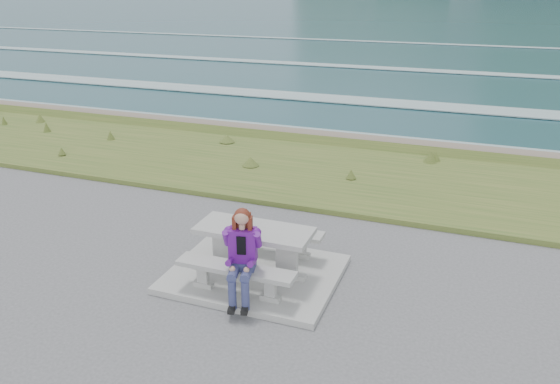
# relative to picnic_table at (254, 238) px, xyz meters

# --- Properties ---
(concrete_slab) EXTENTS (2.60, 2.10, 0.10)m
(concrete_slab) POSITION_rel_picnic_table_xyz_m (-0.00, 0.00, -0.63)
(concrete_slab) COLOR gray
(concrete_slab) RESTS_ON ground
(picnic_table) EXTENTS (1.80, 0.75, 0.75)m
(picnic_table) POSITION_rel_picnic_table_xyz_m (0.00, 0.00, 0.00)
(picnic_table) COLOR gray
(picnic_table) RESTS_ON concrete_slab
(bench_landward) EXTENTS (1.80, 0.35, 0.45)m
(bench_landward) POSITION_rel_picnic_table_xyz_m (0.00, -0.70, -0.23)
(bench_landward) COLOR gray
(bench_landward) RESTS_ON concrete_slab
(bench_seaward) EXTENTS (1.80, 0.35, 0.45)m
(bench_seaward) POSITION_rel_picnic_table_xyz_m (0.00, 0.70, -0.23)
(bench_seaward) COLOR gray
(bench_seaward) RESTS_ON concrete_slab
(grass_verge) EXTENTS (160.00, 4.50, 0.22)m
(grass_verge) POSITION_rel_picnic_table_xyz_m (-0.00, 5.00, -0.68)
(grass_verge) COLOR #375921
(grass_verge) RESTS_ON ground
(shore_drop) EXTENTS (160.00, 0.80, 2.20)m
(shore_drop) POSITION_rel_picnic_table_xyz_m (-0.00, 7.90, -0.68)
(shore_drop) COLOR #63584A
(shore_drop) RESTS_ON ground
(ocean) EXTENTS (1600.00, 1600.00, 0.09)m
(ocean) POSITION_rel_picnic_table_xyz_m (-0.00, 25.09, -2.42)
(ocean) COLOR #1E4B55
(ocean) RESTS_ON ground
(seated_woman) EXTENTS (0.51, 0.73, 1.37)m
(seated_woman) POSITION_rel_picnic_table_xyz_m (0.15, -0.83, -0.08)
(seated_woman) COLOR navy
(seated_woman) RESTS_ON concrete_slab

